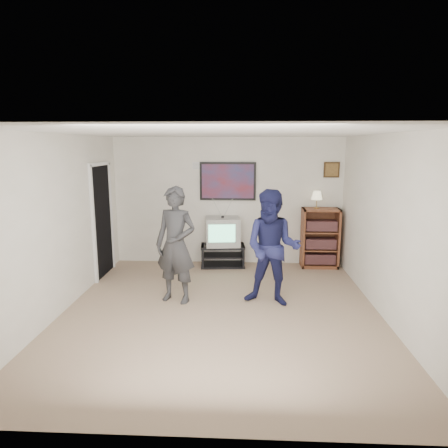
# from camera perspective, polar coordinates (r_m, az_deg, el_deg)

# --- Properties ---
(room_shell) EXTENTS (4.51, 5.00, 2.51)m
(room_shell) POSITION_cam_1_polar(r_m,az_deg,el_deg) (5.79, -0.30, 0.34)
(room_shell) COLOR brown
(room_shell) RESTS_ON ground
(media_stand) EXTENTS (0.88, 0.54, 0.42)m
(media_stand) POSITION_cam_1_polar(r_m,az_deg,el_deg) (7.87, -0.18, -4.52)
(media_stand) COLOR black
(media_stand) RESTS_ON room_shell
(crt_television) EXTENTS (0.71, 0.62, 0.55)m
(crt_television) POSITION_cam_1_polar(r_m,az_deg,el_deg) (7.75, -0.20, -1.06)
(crt_television) COLOR #9E9F9A
(crt_television) RESTS_ON media_stand
(bookshelf) EXTENTS (0.70, 0.40, 1.16)m
(bookshelf) POSITION_cam_1_polar(r_m,az_deg,el_deg) (7.96, 13.53, -1.94)
(bookshelf) COLOR brown
(bookshelf) RESTS_ON room_shell
(table_lamp) EXTENTS (0.21, 0.21, 0.33)m
(table_lamp) POSITION_cam_1_polar(r_m,az_deg,el_deg) (7.81, 13.11, 3.39)
(table_lamp) COLOR #FEF4C0
(table_lamp) RESTS_ON bookshelf
(person_tall) EXTENTS (0.74, 0.60, 1.75)m
(person_tall) POSITION_cam_1_polar(r_m,az_deg,el_deg) (6.01, -6.91, -3.00)
(person_tall) COLOR #2B2C2E
(person_tall) RESTS_ON room_shell
(person_short) EXTENTS (0.97, 0.84, 1.72)m
(person_short) POSITION_cam_1_polar(r_m,az_deg,el_deg) (5.89, 6.94, -3.44)
(person_short) COLOR #191B44
(person_short) RESTS_ON room_shell
(controller_left) EXTENTS (0.08, 0.13, 0.04)m
(controller_left) POSITION_cam_1_polar(r_m,az_deg,el_deg) (6.15, -7.21, -0.10)
(controller_left) COLOR white
(controller_left) RESTS_ON person_tall
(controller_right) EXTENTS (0.09, 0.13, 0.04)m
(controller_right) POSITION_cam_1_polar(r_m,az_deg,el_deg) (6.12, 6.76, -1.33)
(controller_right) COLOR white
(controller_right) RESTS_ON person_short
(poster) EXTENTS (1.10, 0.03, 0.75)m
(poster) POSITION_cam_1_polar(r_m,az_deg,el_deg) (7.85, 0.54, 6.12)
(poster) COLOR black
(poster) RESTS_ON room_shell
(air_vent) EXTENTS (0.28, 0.02, 0.14)m
(air_vent) POSITION_cam_1_polar(r_m,az_deg,el_deg) (7.87, -3.50, 8.31)
(air_vent) COLOR white
(air_vent) RESTS_ON room_shell
(small_picture) EXTENTS (0.30, 0.03, 0.30)m
(small_picture) POSITION_cam_1_polar(r_m,az_deg,el_deg) (8.01, 15.12, 7.50)
(small_picture) COLOR #2F210F
(small_picture) RESTS_ON room_shell
(doorway) EXTENTS (0.03, 0.85, 2.00)m
(doorway) POSITION_cam_1_polar(r_m,az_deg,el_deg) (7.51, -17.05, 0.40)
(doorway) COLOR black
(doorway) RESTS_ON room_shell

